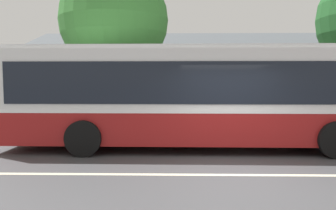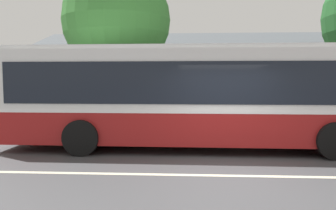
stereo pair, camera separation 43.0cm
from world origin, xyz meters
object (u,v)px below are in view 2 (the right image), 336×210
(transit_bus, at_px, (197,94))
(bench_down_street, at_px, (144,118))
(bench_by_building, at_px, (33,118))
(street_tree_secondary, at_px, (117,24))

(transit_bus, bearing_deg, bench_down_street, 124.54)
(bench_by_building, xyz_separation_m, street_tree_secondary, (3.27, 0.82, 3.84))
(bench_down_street, bearing_deg, street_tree_secondary, 149.65)
(bench_by_building, distance_m, street_tree_secondary, 5.11)
(bench_by_building, distance_m, bench_down_street, 4.48)
(transit_bus, height_order, bench_by_building, transit_bus)
(transit_bus, height_order, bench_down_street, transit_bus)
(bench_by_building, bearing_deg, transit_bus, -23.51)
(transit_bus, xyz_separation_m, street_tree_secondary, (-3.23, 3.65, 2.76))
(street_tree_secondary, bearing_deg, bench_down_street, -30.35)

